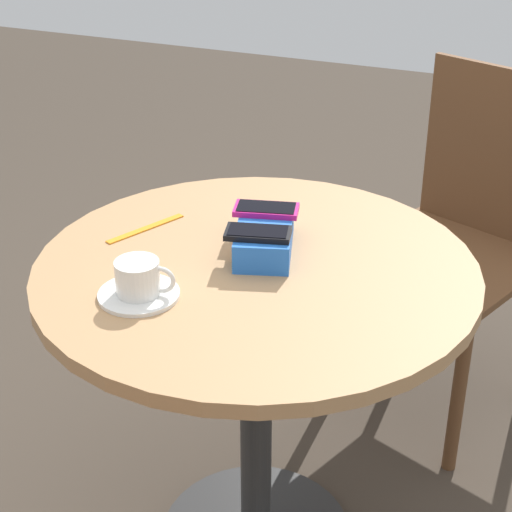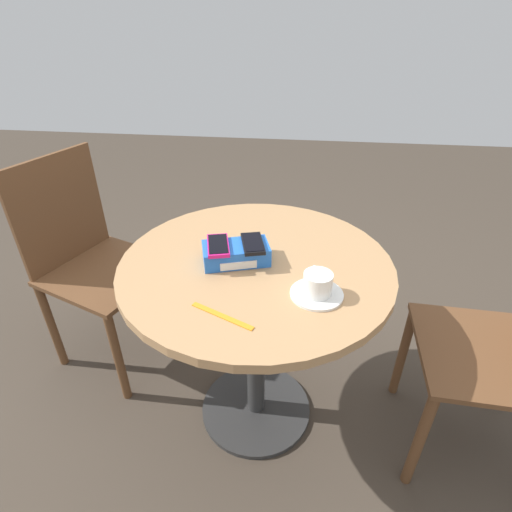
% 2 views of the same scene
% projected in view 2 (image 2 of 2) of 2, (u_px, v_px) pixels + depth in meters
% --- Properties ---
extents(ground_plane, '(8.00, 8.00, 0.00)m').
position_uv_depth(ground_plane, '(256.00, 409.00, 1.68)').
color(ground_plane, '#42382D').
extents(round_table, '(0.88, 0.88, 0.74)m').
position_uv_depth(round_table, '(256.00, 298.00, 1.36)').
color(round_table, '#2D2D2D').
rests_on(round_table, ground_plane).
extents(phone_box, '(0.23, 0.17, 0.06)m').
position_uv_depth(phone_box, '(236.00, 253.00, 1.27)').
color(phone_box, blue).
rests_on(phone_box, round_table).
extents(phone_magenta, '(0.10, 0.14, 0.01)m').
position_uv_depth(phone_magenta, '(218.00, 245.00, 1.24)').
color(phone_magenta, '#D11975').
rests_on(phone_magenta, phone_box).
extents(phone_black, '(0.09, 0.14, 0.01)m').
position_uv_depth(phone_black, '(253.00, 243.00, 1.25)').
color(phone_black, black).
rests_on(phone_black, phone_box).
extents(saucer, '(0.15, 0.15, 0.01)m').
position_uv_depth(saucer, '(317.00, 294.00, 1.13)').
color(saucer, white).
rests_on(saucer, round_table).
extents(coffee_cup, '(0.08, 0.11, 0.06)m').
position_uv_depth(coffee_cup, '(318.00, 283.00, 1.12)').
color(coffee_cup, white).
rests_on(coffee_cup, saucer).
extents(lanyard_strap, '(0.18, 0.10, 0.00)m').
position_uv_depth(lanyard_strap, '(222.00, 316.00, 1.06)').
color(lanyard_strap, orange).
rests_on(lanyard_strap, round_table).
extents(chair_near_window, '(0.46, 0.46, 0.89)m').
position_uv_depth(chair_near_window, '(511.00, 353.00, 1.30)').
color(chair_near_window, brown).
rests_on(chair_near_window, ground_plane).
extents(chair_far_side, '(0.58, 0.58, 0.94)m').
position_uv_depth(chair_far_side, '(94.00, 261.00, 1.74)').
color(chair_far_side, brown).
rests_on(chair_far_side, ground_plane).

